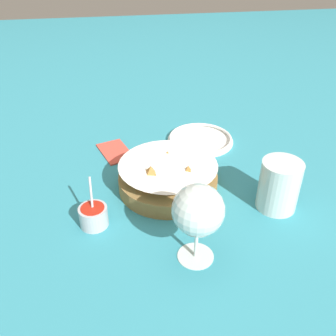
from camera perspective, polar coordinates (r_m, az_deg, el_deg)
The scene contains 7 objects.
ground_plane at distance 0.87m, azimuth 1.83°, elevation -4.18°, with size 4.00×4.00×0.00m, color teal.
food_basket at distance 0.88m, azimuth -0.03°, elevation -1.49°, with size 0.23×0.23×0.09m.
sauce_cup at distance 0.80m, azimuth -11.29°, elevation -7.08°, with size 0.07×0.06×0.10m.
wine_glass at distance 0.66m, azimuth 4.60°, elevation -6.70°, with size 0.09×0.09×0.16m.
beer_mug at distance 0.85m, azimuth 16.47°, elevation -2.71°, with size 0.13×0.09×0.11m.
side_plate at distance 1.09m, azimuth 4.95°, elevation 4.42°, with size 0.19×0.19×0.01m.
napkin at distance 1.04m, azimuth -8.03°, elevation 2.59°, with size 0.14×0.11×0.01m.
Camera 1 is at (-0.68, 0.14, 0.53)m, focal length 40.00 mm.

